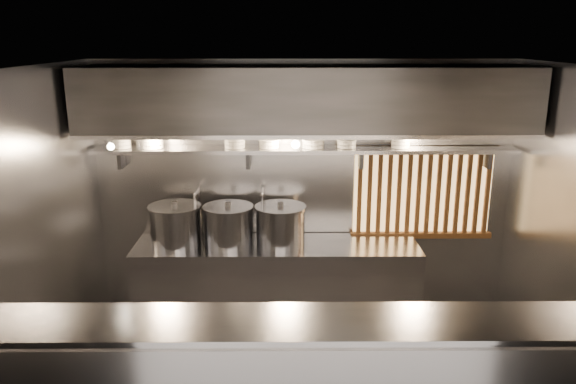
{
  "coord_description": "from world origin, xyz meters",
  "views": [
    {
      "loc": [
        -0.22,
        -4.44,
        3.02
      ],
      "look_at": [
        -0.18,
        0.55,
        1.64
      ],
      "focal_mm": 35.0,
      "sensor_mm": 36.0,
      "label": 1
    }
  ],
  "objects_px": {
    "stock_pot_left": "(228,225)",
    "stock_pot_mid": "(176,225)",
    "heat_lamp": "(108,140)",
    "stock_pot_right": "(281,225)",
    "pendant_bulb": "(296,144)"
  },
  "relations": [
    {
      "from": "heat_lamp",
      "to": "stock_pot_right",
      "type": "bearing_deg",
      "value": 10.61
    },
    {
      "from": "stock_pot_left",
      "to": "stock_pot_right",
      "type": "bearing_deg",
      "value": 1.82
    },
    {
      "from": "heat_lamp",
      "to": "stock_pot_mid",
      "type": "height_order",
      "value": "heat_lamp"
    },
    {
      "from": "stock_pot_mid",
      "to": "heat_lamp",
      "type": "bearing_deg",
      "value": -152.62
    },
    {
      "from": "heat_lamp",
      "to": "stock_pot_right",
      "type": "relative_size",
      "value": 0.54
    },
    {
      "from": "heat_lamp",
      "to": "stock_pot_right",
      "type": "height_order",
      "value": "heat_lamp"
    },
    {
      "from": "stock_pot_left",
      "to": "pendant_bulb",
      "type": "bearing_deg",
      "value": 4.83
    },
    {
      "from": "pendant_bulb",
      "to": "stock_pot_right",
      "type": "height_order",
      "value": "pendant_bulb"
    },
    {
      "from": "pendant_bulb",
      "to": "stock_pot_right",
      "type": "distance_m",
      "value": 0.87
    },
    {
      "from": "heat_lamp",
      "to": "stock_pot_mid",
      "type": "relative_size",
      "value": 0.56
    },
    {
      "from": "stock_pot_right",
      "to": "pendant_bulb",
      "type": "bearing_deg",
      "value": 15.02
    },
    {
      "from": "heat_lamp",
      "to": "stock_pot_left",
      "type": "relative_size",
      "value": 0.5
    },
    {
      "from": "stock_pot_left",
      "to": "stock_pot_mid",
      "type": "relative_size",
      "value": 1.1
    },
    {
      "from": "stock_pot_left",
      "to": "stock_pot_right",
      "type": "relative_size",
      "value": 1.07
    },
    {
      "from": "stock_pot_left",
      "to": "heat_lamp",
      "type": "bearing_deg",
      "value": -165.15
    }
  ]
}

